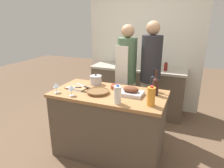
{
  "coord_description": "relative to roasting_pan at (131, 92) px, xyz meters",
  "views": [
    {
      "loc": [
        0.94,
        -2.19,
        1.79
      ],
      "look_at": [
        0.0,
        0.11,
        0.97
      ],
      "focal_mm": 32.0,
      "sensor_mm": 36.0,
      "label": 1
    }
  ],
  "objects": [
    {
      "name": "knife_chef",
      "position": [
        -0.69,
        0.03,
        -0.02
      ],
      "size": [
        0.28,
        0.14,
        0.01
      ],
      "color": "#B7B7BC",
      "rests_on": "cutting_board"
    },
    {
      "name": "stock_pot",
      "position": [
        -0.59,
        0.22,
        0.02
      ],
      "size": [
        0.17,
        0.17,
        0.15
      ],
      "color": "#B7B7BC",
      "rests_on": "kitchen_island"
    },
    {
      "name": "wicker_basket",
      "position": [
        -0.4,
        -0.09,
        -0.02
      ],
      "size": [
        0.29,
        0.29,
        0.04
      ],
      "color": "brown",
      "rests_on": "kitchen_island"
    },
    {
      "name": "back_counter",
      "position": [
        -0.29,
        1.43,
        -0.48
      ],
      "size": [
        1.79,
        0.6,
        0.9
      ],
      "color": "brown",
      "rests_on": "ground_plane"
    },
    {
      "name": "juice_jug",
      "position": [
        0.29,
        -0.21,
        0.06
      ],
      "size": [
        0.09,
        0.09,
        0.22
      ],
      "color": "orange",
      "rests_on": "kitchen_island"
    },
    {
      "name": "cutting_board",
      "position": [
        -0.75,
        -0.04,
        -0.03
      ],
      "size": [
        0.29,
        0.18,
        0.02
      ],
      "color": "#AD7F51",
      "rests_on": "kitchen_island"
    },
    {
      "name": "knife_bread",
      "position": [
        -0.77,
        -0.07,
        -0.02
      ],
      "size": [
        0.2,
        0.11,
        0.01
      ],
      "color": "#B7B7BC",
      "rests_on": "cutting_board"
    },
    {
      "name": "mixing_bowl",
      "position": [
        -0.26,
        0.16,
        -0.01
      ],
      "size": [
        0.14,
        0.14,
        0.05
      ],
      "color": "#A84C38",
      "rests_on": "kitchen_island"
    },
    {
      "name": "roasting_pan",
      "position": [
        0.0,
        0.0,
        0.0
      ],
      "size": [
        0.31,
        0.22,
        0.11
      ],
      "color": "#BCBCC1",
      "rests_on": "kitchen_island"
    },
    {
      "name": "wine_bottle_dark",
      "position": [
        0.22,
        0.26,
        0.07
      ],
      "size": [
        0.07,
        0.07,
        0.3
      ],
      "color": "black",
      "rests_on": "kitchen_island"
    },
    {
      "name": "knife_paring",
      "position": [
        -0.64,
        -0.13,
        -0.04
      ],
      "size": [
        0.19,
        0.03,
        0.01
      ],
      "color": "#B7B7BC",
      "rests_on": "kitchen_island"
    },
    {
      "name": "condiment_bottle_tall",
      "position": [
        -0.53,
        1.57,
        0.03
      ],
      "size": [
        0.06,
        0.06,
        0.14
      ],
      "color": "#234C28",
      "rests_on": "back_counter"
    },
    {
      "name": "person_cook_aproned",
      "position": [
        -0.29,
        0.73,
        0.03
      ],
      "size": [
        0.31,
        0.33,
        1.71
      ],
      "rotation": [
        0.0,
        0.0,
        -0.31
      ],
      "color": "beige",
      "rests_on": "ground_plane"
    },
    {
      "name": "ground_plane",
      "position": [
        -0.29,
        -0.02,
        -0.93
      ],
      "size": [
        12.0,
        12.0,
        0.0
      ],
      "primitive_type": "plane",
      "color": "brown"
    },
    {
      "name": "person_cook_guest",
      "position": [
        0.07,
        0.79,
        0.06
      ],
      "size": [
        0.31,
        0.31,
        1.76
      ],
      "rotation": [
        0.0,
        0.0,
        -0.01
      ],
      "color": "beige",
      "rests_on": "ground_plane"
    },
    {
      "name": "condiment_bottle_short",
      "position": [
        -0.79,
        1.55,
        0.04
      ],
      "size": [
        0.06,
        0.06,
        0.15
      ],
      "color": "#234C28",
      "rests_on": "back_counter"
    },
    {
      "name": "wine_glass_right",
      "position": [
        -0.66,
        -0.29,
        0.06
      ],
      "size": [
        0.08,
        0.08,
        0.14
      ],
      "color": "silver",
      "rests_on": "kitchen_island"
    },
    {
      "name": "kitchen_island",
      "position": [
        -0.29,
        -0.02,
        -0.49
      ],
      "size": [
        1.44,
        0.74,
        0.89
      ],
      "color": "brown",
      "rests_on": "ground_plane"
    },
    {
      "name": "wine_bottle_green",
      "position": [
        0.28,
        0.12,
        0.08
      ],
      "size": [
        0.08,
        0.08,
        0.32
      ],
      "color": "#381E19",
      "rests_on": "kitchen_island"
    },
    {
      "name": "back_wall",
      "position": [
        -0.29,
        1.78,
        0.34
      ],
      "size": [
        2.29,
        0.1,
        2.55
      ],
      "color": "silver",
      "rests_on": "ground_plane"
    },
    {
      "name": "wine_glass_left",
      "position": [
        -0.9,
        -0.27,
        0.05
      ],
      "size": [
        0.08,
        0.08,
        0.13
      ],
      "color": "silver",
      "rests_on": "kitchen_island"
    },
    {
      "name": "milk_jug",
      "position": [
        -0.06,
        -0.29,
        0.06
      ],
      "size": [
        0.08,
        0.08,
        0.22
      ],
      "color": "white",
      "rests_on": "kitchen_island"
    },
    {
      "name": "condiment_bottle_extra",
      "position": [
        0.23,
        1.35,
        0.04
      ],
      "size": [
        0.06,
        0.06,
        0.15
      ],
      "color": "maroon",
      "rests_on": "back_counter"
    }
  ]
}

